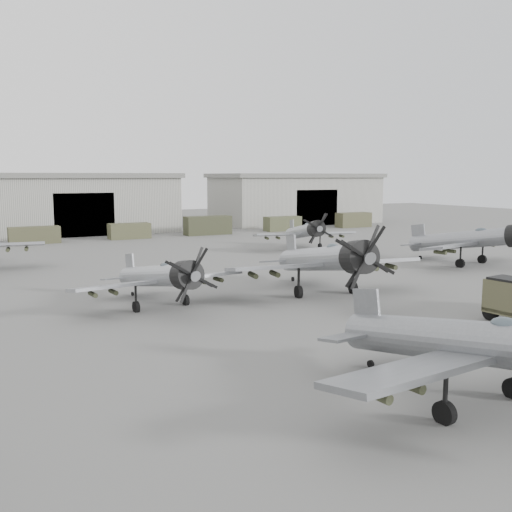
{
  "coord_description": "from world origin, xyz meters",
  "views": [
    {
      "loc": [
        -15.49,
        -24.7,
        8.29
      ],
      "look_at": [
        3.65,
        11.71,
        2.5
      ],
      "focal_mm": 40.0,
      "sensor_mm": 36.0,
      "label": 1
    }
  ],
  "objects_px": {
    "aircraft_near_1": "(488,346)",
    "aircraft_far_1": "(306,231)",
    "aircraft_mid_1": "(162,277)",
    "aircraft_mid_3": "(474,240)",
    "aircraft_mid_2": "(328,260)"
  },
  "relations": [
    {
      "from": "aircraft_mid_1",
      "to": "aircraft_mid_3",
      "type": "bearing_deg",
      "value": -0.93
    },
    {
      "from": "aircraft_mid_2",
      "to": "aircraft_near_1",
      "type": "bearing_deg",
      "value": -100.93
    },
    {
      "from": "aircraft_mid_2",
      "to": "aircraft_far_1",
      "type": "relative_size",
      "value": 1.21
    },
    {
      "from": "aircraft_mid_1",
      "to": "aircraft_mid_3",
      "type": "xyz_separation_m",
      "value": [
        31.33,
        3.34,
        0.37
      ]
    },
    {
      "from": "aircraft_near_1",
      "to": "aircraft_mid_2",
      "type": "distance_m",
      "value": 19.93
    },
    {
      "from": "aircraft_near_1",
      "to": "aircraft_mid_1",
      "type": "distance_m",
      "value": 21.12
    },
    {
      "from": "aircraft_near_1",
      "to": "aircraft_far_1",
      "type": "height_order",
      "value": "aircraft_near_1"
    },
    {
      "from": "aircraft_mid_2",
      "to": "aircraft_mid_3",
      "type": "distance_m",
      "value": 20.51
    },
    {
      "from": "aircraft_mid_1",
      "to": "aircraft_mid_3",
      "type": "relative_size",
      "value": 0.85
    },
    {
      "from": "aircraft_mid_3",
      "to": "aircraft_far_1",
      "type": "xyz_separation_m",
      "value": [
        -7.83,
        16.66,
        -0.3
      ]
    },
    {
      "from": "aircraft_mid_1",
      "to": "aircraft_far_1",
      "type": "xyz_separation_m",
      "value": [
        23.5,
        20.0,
        0.08
      ]
    },
    {
      "from": "aircraft_near_1",
      "to": "aircraft_mid_3",
      "type": "bearing_deg",
      "value": 36.48
    },
    {
      "from": "aircraft_near_1",
      "to": "aircraft_mid_3",
      "type": "relative_size",
      "value": 0.99
    },
    {
      "from": "aircraft_far_1",
      "to": "aircraft_mid_3",
      "type": "bearing_deg",
      "value": -50.76
    },
    {
      "from": "aircraft_near_1",
      "to": "aircraft_mid_1",
      "type": "relative_size",
      "value": 1.17
    }
  ]
}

